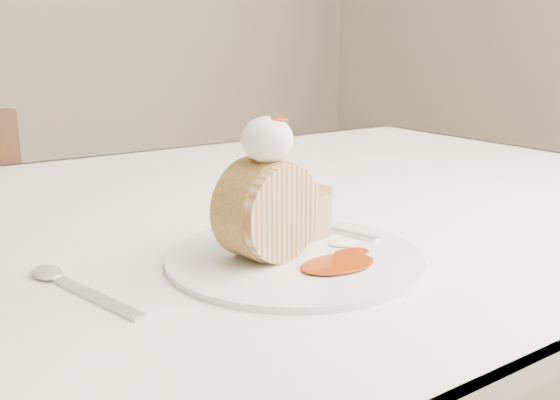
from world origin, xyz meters
TOP-DOWN VIEW (x-y plane):
  - table at (0.00, 0.20)m, footprint 1.40×0.90m
  - plate at (-0.05, -0.00)m, footprint 0.30×0.30m
  - roulade_slice at (-0.08, 0.01)m, footprint 0.10×0.07m
  - cake_chunk at (-0.02, 0.04)m, footprint 0.06×0.06m
  - whipped_cream at (-0.08, 0.00)m, footprint 0.05×0.05m
  - caramel_drizzle at (-0.07, -0.00)m, footprint 0.02×0.02m
  - caramel_pool at (-0.04, -0.05)m, footprint 0.09×0.07m
  - fork at (0.02, 0.03)m, footprint 0.06×0.14m
  - spoon at (-0.24, 0.01)m, footprint 0.06×0.15m

SIDE VIEW (x-z plane):
  - table at x=0.00m, z-range 0.29..1.04m
  - spoon at x=-0.24m, z-range 0.75..0.75m
  - plate at x=-0.05m, z-range 0.75..0.76m
  - fork at x=0.02m, z-range 0.76..0.76m
  - caramel_pool at x=-0.04m, z-range 0.76..0.76m
  - cake_chunk at x=-0.02m, z-range 0.76..0.80m
  - roulade_slice at x=-0.08m, z-range 0.76..0.85m
  - whipped_cream at x=-0.08m, z-range 0.85..0.89m
  - caramel_drizzle at x=-0.07m, z-range 0.89..0.89m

